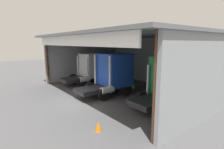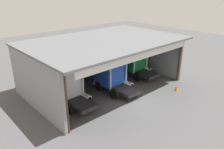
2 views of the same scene
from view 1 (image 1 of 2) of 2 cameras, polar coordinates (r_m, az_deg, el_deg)
The scene contains 8 objects.
ground_plane at distance 14.88m, azimuth -11.09°, elevation -8.52°, with size 80.00×80.00×0.00m, color #4C4C4F.
workshop_shed at distance 17.57m, azimuth 6.34°, elevation 7.35°, with size 16.56×11.16×5.49m.
truck_white_center_left_bay at distance 20.83m, azimuth -7.09°, elevation 2.10°, with size 2.70×5.14×3.48m.
truck_blue_right_bay at distance 16.27m, azimuth 0.12°, elevation 0.48°, with size 2.71×5.22×3.76m.
truck_green_center_bay at distance 13.64m, azimuth 17.96°, elevation -2.10°, with size 2.75×4.93×3.71m.
oil_drum at distance 25.25m, azimuth 0.60°, elevation 0.40°, with size 0.58×0.58×0.86m, color #194CB2.
tool_cart at distance 19.16m, azimuth 17.74°, elevation -3.04°, with size 0.90×0.60×1.00m, color red.
traffic_cone at distance 9.99m, azimuth -4.43°, elevation -16.27°, with size 0.36×0.36×0.56m, color orange.
Camera 1 is at (12.70, -6.13, 4.73)m, focal length 28.32 mm.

